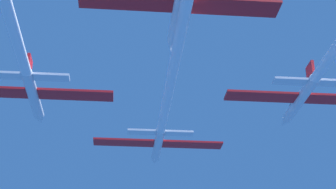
# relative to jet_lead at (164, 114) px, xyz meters

# --- Properties ---
(jet_lead) EXTENTS (19.96, 49.07, 3.31)m
(jet_lead) POSITION_rel_jet_lead_xyz_m (0.00, 0.00, 0.00)
(jet_lead) COLOR white
(jet_left_wing) EXTENTS (19.96, 48.54, 3.31)m
(jet_left_wing) POSITION_rel_jet_lead_xyz_m (-16.88, -17.22, -0.59)
(jet_left_wing) COLOR white
(jet_right_wing) EXTENTS (19.96, 47.68, 3.31)m
(jet_right_wing) POSITION_rel_jet_lead_xyz_m (17.43, -16.54, 0.36)
(jet_right_wing) COLOR white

